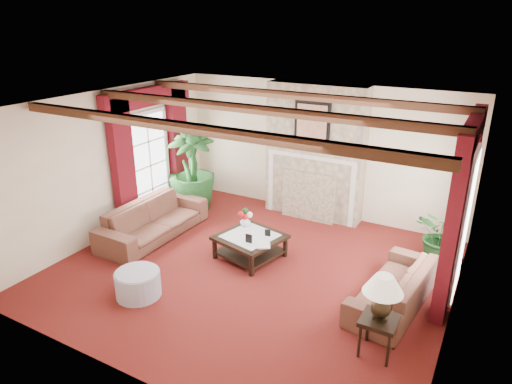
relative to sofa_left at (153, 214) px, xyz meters
The scene contains 23 objects.
floor 2.27m from the sofa_left, ahead, with size 6.00×6.00×0.00m, color #480C0D.
ceiling 3.17m from the sofa_left, ahead, with size 6.00×6.00×0.00m, color white.
back_wall 3.52m from the sofa_left, 49.19° to the left, with size 6.00×0.02×2.70m, color beige.
left_wall 1.21m from the sofa_left, 167.36° to the right, with size 0.02×5.50×2.70m, color beige.
right_wall 5.31m from the sofa_left, ahead, with size 0.02×5.50×2.70m, color beige.
ceiling_beams 3.13m from the sofa_left, ahead, with size 6.00×3.00×0.12m, color #371E11, non-canonical shape.
fireplace 3.96m from the sofa_left, 46.89° to the left, with size 2.00×0.52×2.70m, color tan, non-canonical shape.
french_door_left 2.02m from the sofa_left, 132.08° to the left, with size 0.10×1.10×2.16m, color white, non-canonical shape.
french_door_right 5.52m from the sofa_left, ahead, with size 0.10×1.10×2.16m, color white, non-canonical shape.
curtains_left 2.35m from the sofa_left, 127.59° to the left, with size 0.20×2.40×2.55m, color #4B0A11, non-canonical shape.
curtains_right 5.57m from the sofa_left, ahead, with size 0.20×2.40×2.55m, color #4B0A11, non-canonical shape.
sofa_left is the anchor object (origin of this frame).
sofa_right 4.47m from the sofa_left, ahead, with size 0.79×2.02×0.77m, color #3C101A.
potted_palm 1.48m from the sofa_left, 96.41° to the left, with size 1.53×2.03×1.01m, color black.
small_plant 5.11m from the sofa_left, 18.16° to the left, with size 1.21×1.23×0.71m, color black.
coffee_table 2.01m from the sofa_left, ahead, with size 0.98×0.98×0.40m, color black, non-canonical shape.
side_table 4.69m from the sofa_left, 14.38° to the right, with size 0.43×0.43×0.51m, color black, non-canonical shape.
ottoman 2.00m from the sofa_left, 55.82° to the right, with size 0.66×0.66×0.39m, color #8C8C9E.
table_lamp 4.70m from the sofa_left, 14.38° to the right, with size 0.48×0.48×0.61m, color black, non-canonical shape.
flower_vase 1.78m from the sofa_left, 15.28° to the left, with size 0.22×0.22×0.19m, color silver.
book 2.25m from the sofa_left, ahead, with size 0.20×0.13×0.30m, color black.
photo_frame_a 2.10m from the sofa_left, ahead, with size 0.12×0.02×0.16m, color black, non-canonical shape.
photo_frame_b 2.28m from the sofa_left, ahead, with size 0.10×0.02×0.13m, color black, non-canonical shape.
Camera 1 is at (3.22, -5.67, 3.88)m, focal length 32.00 mm.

